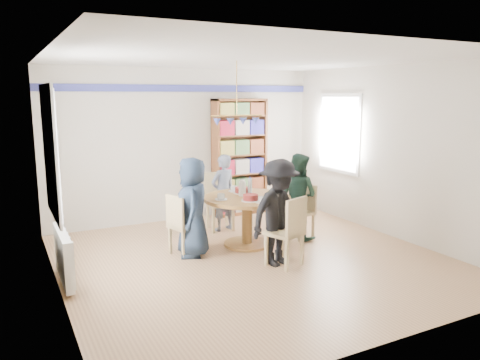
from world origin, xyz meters
TOP-DOWN VIEW (x-y plane):
  - ground at (0.00, 0.00)m, footprint 5.00×5.00m
  - room_shell at (-0.26, 0.87)m, footprint 5.00×5.00m
  - radiator at (-2.42, 0.30)m, footprint 0.12×1.00m
  - dining_table at (0.22, 0.59)m, footprint 1.30×1.30m
  - chair_left at (-0.81, 0.63)m, footprint 0.47×0.47m
  - chair_right at (1.22, 0.58)m, footprint 0.43×0.43m
  - chair_far at (0.22, 1.61)m, footprint 0.47×0.47m
  - chair_near at (0.29, -0.45)m, footprint 0.53×0.53m
  - person_left at (-0.67, 0.55)m, footprint 0.64×0.79m
  - person_right at (1.11, 0.57)m, footprint 0.70×0.79m
  - person_far at (0.25, 1.49)m, footprint 0.52×0.41m
  - person_near at (0.21, -0.31)m, footprint 1.02×0.74m
  - bookshelf at (0.99, 2.34)m, footprint 1.03×0.31m
  - tableware at (0.20, 0.62)m, footprint 1.03×1.03m

SIDE VIEW (x-z plane):
  - ground at x=0.00m, z-range 0.00..0.00m
  - radiator at x=-2.42m, z-range 0.05..0.65m
  - chair_right at x=1.22m, z-range 0.04..0.89m
  - chair_left at x=-0.81m, z-range 0.04..0.91m
  - chair_near at x=0.29m, z-range 0.05..0.99m
  - chair_far at x=0.22m, z-range 0.05..1.00m
  - dining_table at x=0.22m, z-range 0.18..0.93m
  - person_far at x=0.25m, z-range 0.00..1.28m
  - person_right at x=1.11m, z-range 0.00..1.35m
  - person_left at x=-0.67m, z-range 0.00..1.40m
  - person_near at x=0.21m, z-range 0.00..1.42m
  - tableware at x=0.20m, z-range 0.67..0.95m
  - bookshelf at x=0.99m, z-range -0.02..2.15m
  - room_shell at x=-0.26m, z-range -0.85..4.15m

